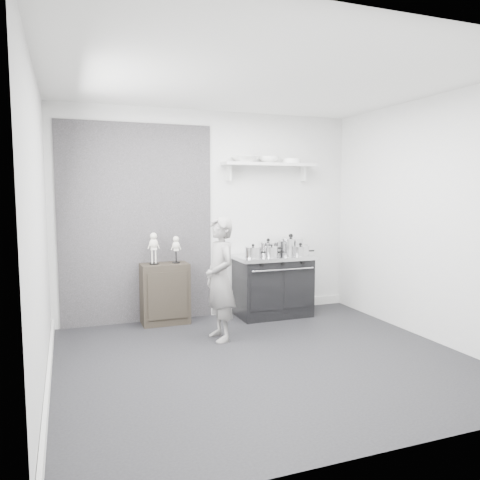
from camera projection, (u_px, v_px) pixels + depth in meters
ground at (263, 359)px, 4.64m from camera, size 4.00×4.00×0.00m
room_shell at (250, 194)px, 4.58m from camera, size 4.02×3.62×2.71m
wall_shelf at (269, 165)px, 6.27m from camera, size 1.30×0.26×0.24m
stove at (273, 285)px, 6.24m from camera, size 1.01×0.63×0.81m
side_cabinet at (165, 294)px, 5.87m from camera, size 0.59×0.34×0.76m
child at (220, 279)px, 5.20m from camera, size 0.37×0.53×1.38m
pot_front_left at (253, 252)px, 5.97m from camera, size 0.30×0.21×0.18m
pot_back_left at (268, 248)px, 6.30m from camera, size 0.36×0.27×0.22m
pot_back_right at (291, 245)px, 6.41m from camera, size 0.43×0.34×0.27m
pot_front_right at (300, 251)px, 6.16m from camera, size 0.32×0.23×0.17m
pot_front_center at (272, 252)px, 6.00m from camera, size 0.26×0.17×0.17m
skeleton_full at (154, 246)px, 5.77m from camera, size 0.13×0.08×0.45m
skeleton_torso at (176, 248)px, 5.87m from camera, size 0.11×0.07×0.39m
bowl_large at (244, 159)px, 6.13m from camera, size 0.33×0.33×0.08m
bowl_small at (269, 160)px, 6.26m from camera, size 0.26×0.26×0.08m
plate_stack at (291, 161)px, 6.37m from camera, size 0.24×0.24×0.06m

